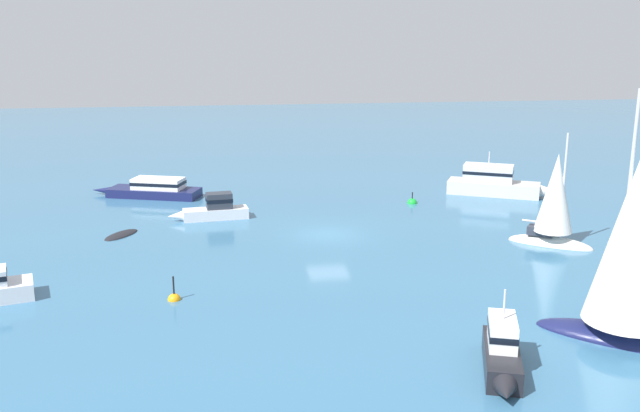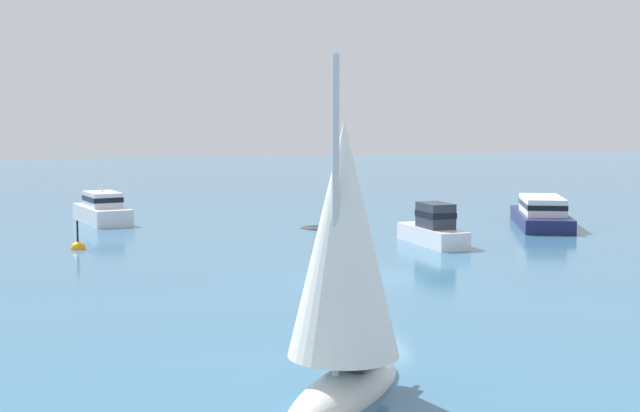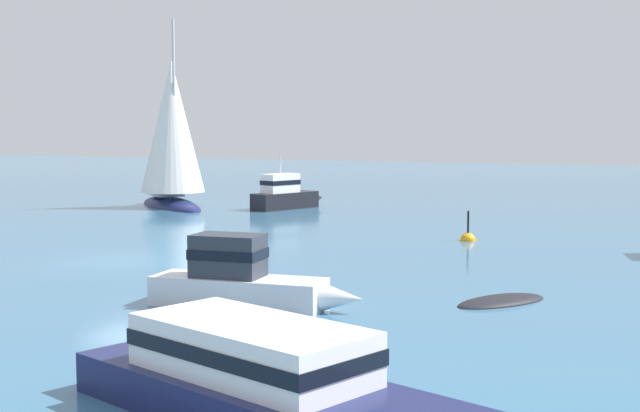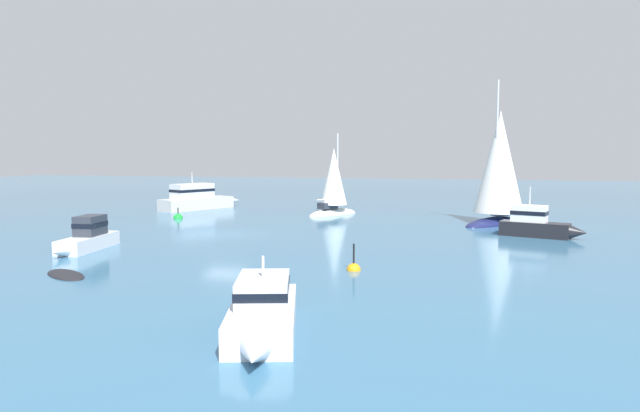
{
  "view_description": "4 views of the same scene",
  "coord_description": "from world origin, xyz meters",
  "views": [
    {
      "loc": [
        -40.0,
        6.61,
        11.9
      ],
      "look_at": [
        0.31,
        0.46,
        1.72
      ],
      "focal_mm": 38.81,
      "sensor_mm": 36.0,
      "label": 1
    },
    {
      "loc": [
        -8.66,
        -29.55,
        5.56
      ],
      "look_at": [
        -1.67,
        0.01,
        2.42
      ],
      "focal_mm": 52.83,
      "sensor_mm": 36.0,
      "label": 2
    },
    {
      "loc": [
        22.87,
        17.06,
        4.32
      ],
      "look_at": [
        -0.88,
        6.44,
        1.96
      ],
      "focal_mm": 49.02,
      "sensor_mm": 36.0,
      "label": 3
    },
    {
      "loc": [
        -13.62,
        32.11,
        4.93
      ],
      "look_at": [
        -6.28,
        1.3,
        2.0
      ],
      "focal_mm": 31.87,
      "sensor_mm": 36.0,
      "label": 4
    }
  ],
  "objects": [
    {
      "name": "motor_cruiser_2",
      "position": [
        8.6,
        -14.25,
        0.93
      ],
      "size": [
        5.25,
        8.15,
        3.29
      ],
      "rotation": [
        0.0,
        0.0,
        4.23
      ],
      "color": "silver",
      "rests_on": "ground"
    },
    {
      "name": "channel_buoy",
      "position": [
        -9.53,
        8.75,
        0.02
      ],
      "size": [
        0.6,
        0.6,
        1.44
      ],
      "color": "orange",
      "rests_on": "ground"
    },
    {
      "name": "motor_cruiser_3",
      "position": [
        -18.41,
        -3.32,
        0.75
      ],
      "size": [
        4.89,
        2.59,
        2.99
      ],
      "rotation": [
        0.0,
        0.0,
        2.8
      ],
      "color": "black",
      "rests_on": "ground"
    },
    {
      "name": "mooring_buoy",
      "position": [
        6.91,
        -7.28,
        0.0
      ],
      "size": [
        0.72,
        0.72,
        1.18
      ],
      "color": "green",
      "rests_on": "ground"
    },
    {
      "name": "ketch",
      "position": [
        -16.66,
        -9.31,
        3.6
      ],
      "size": [
        6.25,
        7.21,
        10.48
      ],
      "rotation": [
        0.0,
        0.0,
        0.91
      ],
      "color": "#191E4C",
      "rests_on": "ground"
    },
    {
      "name": "yacht",
      "position": [
        -4.13,
        -12.41,
        2.33
      ],
      "size": [
        3.91,
        4.57,
        7.1
      ],
      "rotation": [
        0.0,
        0.0,
        4.06
      ],
      "color": "silver",
      "rests_on": "ground"
    },
    {
      "name": "rib",
      "position": [
        1.66,
        12.49,
        0.0
      ],
      "size": [
        2.89,
        2.42,
        0.35
      ],
      "rotation": [
        0.0,
        0.0,
        5.71
      ],
      "color": "black",
      "rests_on": "ground"
    },
    {
      "name": "motor_cruiser",
      "position": [
        -8.57,
        17.69,
        0.63
      ],
      "size": [
        2.9,
        5.92,
        2.1
      ],
      "rotation": [
        0.0,
        0.0,
        1.83
      ],
      "color": "white",
      "rests_on": "ground"
    },
    {
      "name": "cabin_cruiser",
      "position": [
        4.68,
        6.89,
        0.65
      ],
      "size": [
        1.73,
        5.32,
        1.74
      ],
      "rotation": [
        0.0,
        0.0,
        1.68
      ],
      "color": "white",
      "rests_on": "ground"
    },
    {
      "name": "ground_plane",
      "position": [
        0.0,
        0.0,
        0.0
      ],
      "size": [
        160.0,
        160.0,
        0.0
      ],
      "primitive_type": "plane",
      "color": "teal"
    }
  ]
}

